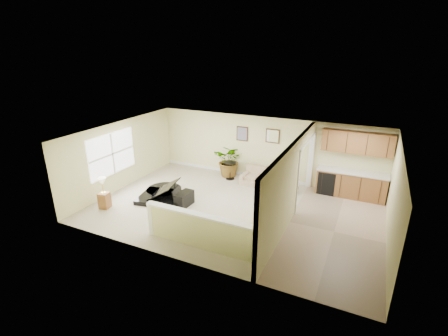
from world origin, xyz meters
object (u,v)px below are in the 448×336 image
at_px(piano, 162,182).
at_px(palm_plant, 230,161).
at_px(accent_table, 230,168).
at_px(lamp_stand, 104,195).
at_px(piano_bench, 184,199).
at_px(small_plant, 294,187).
at_px(loveseat, 261,177).

height_order(piano, palm_plant, piano).
relative_size(accent_table, palm_plant, 0.52).
xyz_separation_m(palm_plant, lamp_stand, (-2.57, -4.31, -0.22)).
bearing_deg(lamp_stand, piano, 48.00).
xyz_separation_m(piano_bench, lamp_stand, (-2.28, -1.24, 0.21)).
height_order(accent_table, small_plant, accent_table).
xyz_separation_m(accent_table, palm_plant, (-0.13, 0.29, 0.21)).
bearing_deg(palm_plant, loveseat, -10.75).
xyz_separation_m(piano, small_plant, (4.06, 2.36, -0.33)).
bearing_deg(small_plant, piano, -149.79).
height_order(loveseat, lamp_stand, lamp_stand).
relative_size(loveseat, accent_table, 2.15).
bearing_deg(lamp_stand, loveseat, 45.23).
xyz_separation_m(piano_bench, small_plant, (3.06, 2.55, 0.01)).
xyz_separation_m(accent_table, small_plant, (2.65, -0.23, -0.20)).
relative_size(piano, accent_table, 2.78).
height_order(piano, loveseat, piano).
distance_m(small_plant, lamp_stand, 6.56).
height_order(piano, piano_bench, piano).
height_order(palm_plant, lamp_stand, palm_plant).
bearing_deg(palm_plant, piano_bench, -95.40).
relative_size(piano, small_plant, 3.32).
xyz_separation_m(palm_plant, small_plant, (2.77, -0.51, -0.42)).
bearing_deg(loveseat, piano_bench, -117.23).
relative_size(loveseat, palm_plant, 1.12).
xyz_separation_m(piano_bench, palm_plant, (0.29, 3.06, 0.43)).
bearing_deg(palm_plant, accent_table, -65.68).
relative_size(piano_bench, accent_table, 1.00).
xyz_separation_m(piano, piano_bench, (1.00, -0.18, -0.35)).
bearing_deg(piano_bench, loveseat, 58.37).
xyz_separation_m(loveseat, small_plant, (1.34, -0.24, -0.07)).
relative_size(piano_bench, small_plant, 1.20).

